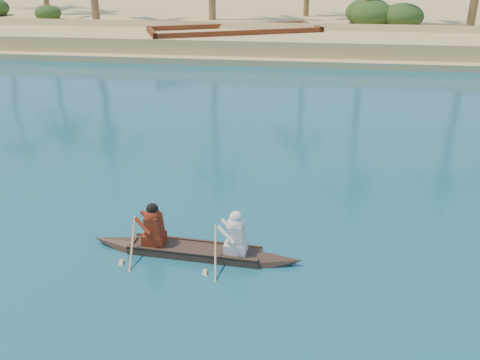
# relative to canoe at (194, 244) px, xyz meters

# --- Properties ---
(sandy_embankment) EXTENTS (150.00, 51.00, 1.50)m
(sandy_embankment) POSITION_rel_canoe_xyz_m (-6.28, 46.12, 0.27)
(sandy_embankment) COLOR tan
(sandy_embankment) RESTS_ON ground
(shrub_cluster) EXTENTS (100.00, 6.00, 2.40)m
(shrub_cluster) POSITION_rel_canoe_xyz_m (-6.28, 30.73, 0.94)
(shrub_cluster) COLOR #1B3814
(shrub_cluster) RESTS_ON ground
(canoe) EXTENTS (4.98, 1.02, 1.36)m
(canoe) POSITION_rel_canoe_xyz_m (0.00, 0.00, 0.00)
(canoe) COLOR #3C2921
(canoe) RESTS_ON ground
(barge_mid) EXTENTS (11.93, 7.92, 1.89)m
(barge_mid) POSITION_rel_canoe_xyz_m (-2.83, 26.23, 0.40)
(barge_mid) COLOR brown
(barge_mid) RESTS_ON ground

